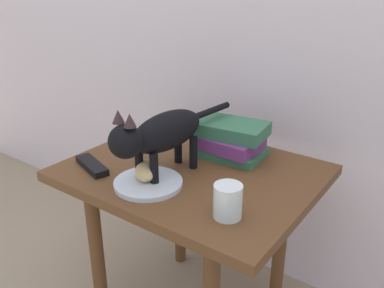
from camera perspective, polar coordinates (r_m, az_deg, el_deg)
name	(u,v)px	position (r m, az deg, el deg)	size (l,w,h in m)	color
side_table	(192,194)	(1.27, 0.00, -7.01)	(0.72, 0.58, 0.58)	brown
plate	(148,183)	(1.14, -6.14, -5.46)	(0.19, 0.19, 0.01)	silver
bread_roll	(146,171)	(1.13, -6.49, -3.83)	(0.08, 0.06, 0.05)	#E0BC7A
cat	(160,134)	(1.13, -4.52, 1.41)	(0.12, 0.48, 0.23)	black
book_stack	(230,139)	(1.30, 5.37, 0.63)	(0.23, 0.17, 0.11)	#336B4C
candle_jar	(228,203)	(0.98, 5.02, -8.21)	(0.07, 0.07, 0.08)	silver
tv_remote	(92,165)	(1.26, -13.82, -2.93)	(0.15, 0.04, 0.02)	black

